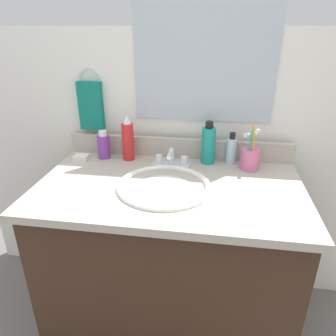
{
  "coord_description": "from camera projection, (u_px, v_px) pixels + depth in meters",
  "views": [
    {
      "loc": [
        0.16,
        -1.07,
        1.3
      ],
      "look_at": [
        -0.0,
        0.0,
        0.81
      ],
      "focal_mm": 33.77,
      "sensor_mm": 36.0,
      "label": 1
    }
  ],
  "objects": [
    {
      "name": "cup_pink",
      "position": [
        250.0,
        158.0,
        1.33
      ],
      "size": [
        0.08,
        0.08,
        0.19
      ],
      "color": "#D16693",
      "rests_on": "countertop"
    },
    {
      "name": "bottle_spray_red",
      "position": [
        128.0,
        140.0,
        1.41
      ],
      "size": [
        0.05,
        0.05,
        0.21
      ],
      "color": "red",
      "rests_on": "countertop"
    },
    {
      "name": "towel_ring",
      "position": [
        90.0,
        78.0,
        1.42
      ],
      "size": [
        0.1,
        0.01,
        0.1
      ],
      "primitive_type": "torus",
      "rotation": [
        1.57,
        0.0,
        0.0
      ],
      "color": "silver"
    },
    {
      "name": "back_wall",
      "position": [
        179.0,
        169.0,
        1.57
      ],
      "size": [
        2.12,
        0.04,
        1.3
      ],
      "primitive_type": "cube",
      "color": "white",
      "rests_on": "ground_plane"
    },
    {
      "name": "bottle_gel_clear",
      "position": [
        231.0,
        150.0,
        1.39
      ],
      "size": [
        0.04,
        0.04,
        0.14
      ],
      "color": "silver",
      "rests_on": "countertop"
    },
    {
      "name": "backsplash",
      "position": [
        178.0,
        148.0,
        1.45
      ],
      "size": [
        1.02,
        0.02,
        0.09
      ],
      "primitive_type": "cube",
      "color": "#B2A899",
      "rests_on": "countertop"
    },
    {
      "name": "bottle_mouthwash_teal",
      "position": [
        208.0,
        145.0,
        1.38
      ],
      "size": [
        0.06,
        0.06,
        0.19
      ],
      "color": "teal",
      "rests_on": "countertop"
    },
    {
      "name": "mirror_panel",
      "position": [
        205.0,
        54.0,
        1.31
      ],
      "size": [
        0.6,
        0.01,
        0.56
      ],
      "primitive_type": "cube",
      "color": "#B2BCC6"
    },
    {
      "name": "countertop",
      "position": [
        169.0,
        188.0,
        1.22
      ],
      "size": [
        1.02,
        0.59,
        0.03
      ],
      "primitive_type": "cube",
      "color": "#B2A899",
      "rests_on": "vanity_cabinet"
    },
    {
      "name": "ground_plane",
      "position": [
        169.0,
        321.0,
        1.52
      ],
      "size": [
        6.0,
        6.0,
        0.0
      ],
      "primitive_type": "plane",
      "color": "#66605B"
    },
    {
      "name": "bottle_cream_purple",
      "position": [
        104.0,
        146.0,
        1.44
      ],
      "size": [
        0.05,
        0.05,
        0.13
      ],
      "color": "#7A3899",
      "rests_on": "countertop"
    },
    {
      "name": "hand_towel",
      "position": [
        91.0,
        106.0,
        1.46
      ],
      "size": [
        0.11,
        0.04,
        0.22
      ],
      "primitive_type": "cube",
      "color": "#147260"
    },
    {
      "name": "soap_bar",
      "position": [
        81.0,
        157.0,
        1.43
      ],
      "size": [
        0.06,
        0.04,
        0.02
      ],
      "primitive_type": "cube",
      "color": "white",
      "rests_on": "countertop"
    },
    {
      "name": "sink_basin",
      "position": [
        164.0,
        194.0,
        1.21
      ],
      "size": [
        0.36,
        0.36,
        0.11
      ],
      "color": "white",
      "rests_on": "countertop"
    },
    {
      "name": "faucet",
      "position": [
        171.0,
        161.0,
        1.36
      ],
      "size": [
        0.16,
        0.1,
        0.08
      ],
      "color": "silver",
      "rests_on": "countertop"
    },
    {
      "name": "vanity_cabinet",
      "position": [
        169.0,
        263.0,
        1.37
      ],
      "size": [
        0.98,
        0.55,
        0.71
      ],
      "primitive_type": "cube",
      "color": "#382316",
      "rests_on": "ground_plane"
    }
  ]
}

